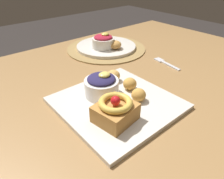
# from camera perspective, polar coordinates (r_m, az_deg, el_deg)

# --- Properties ---
(dining_table) EXTENTS (1.51, 0.97, 0.73)m
(dining_table) POSITION_cam_1_polar(r_m,az_deg,el_deg) (0.70, 0.57, -5.19)
(dining_table) COLOR olive
(dining_table) RESTS_ON ground_plane
(woven_placemat) EXTENTS (0.35, 0.35, 0.00)m
(woven_placemat) POSITION_cam_1_polar(r_m,az_deg,el_deg) (0.95, -1.61, 11.34)
(woven_placemat) COLOR #997A47
(woven_placemat) RESTS_ON dining_table
(front_plate) EXTENTS (0.29, 0.29, 0.01)m
(front_plate) POSITION_cam_1_polar(r_m,az_deg,el_deg) (0.57, 1.31, -3.73)
(front_plate) COLOR silver
(front_plate) RESTS_ON dining_table
(cake_slice) EXTENTS (0.10, 0.09, 0.07)m
(cake_slice) POSITION_cam_1_polar(r_m,az_deg,el_deg) (0.48, 0.94, -5.75)
(cake_slice) COLOR #B77F3D
(cake_slice) RESTS_ON front_plate
(berry_ramekin) EXTENTS (0.10, 0.10, 0.07)m
(berry_ramekin) POSITION_cam_1_polar(r_m,az_deg,el_deg) (0.58, -2.90, 1.15)
(berry_ramekin) COLOR white
(berry_ramekin) RESTS_ON front_plate
(fritter_front) EXTENTS (0.04, 0.04, 0.04)m
(fritter_front) POSITION_cam_1_polar(r_m,az_deg,el_deg) (0.65, 0.41, 3.86)
(fritter_front) COLOR tan
(fritter_front) RESTS_ON front_plate
(fritter_middle) EXTENTS (0.04, 0.04, 0.04)m
(fritter_middle) POSITION_cam_1_polar(r_m,az_deg,el_deg) (0.56, 7.36, -1.47)
(fritter_middle) COLOR gold
(fritter_middle) RESTS_ON front_plate
(fritter_back) EXTENTS (0.04, 0.04, 0.04)m
(fritter_back) POSITION_cam_1_polar(r_m,az_deg,el_deg) (0.61, 4.94, 1.59)
(fritter_back) COLOR gold
(fritter_back) RESTS_ON front_plate
(back_plate) EXTENTS (0.26, 0.26, 0.01)m
(back_plate) POSITION_cam_1_polar(r_m,az_deg,el_deg) (0.95, -1.62, 11.82)
(back_plate) COLOR silver
(back_plate) RESTS_ON woven_placemat
(back_ramekin) EXTENTS (0.10, 0.10, 0.07)m
(back_ramekin) POSITION_cam_1_polar(r_m,az_deg,el_deg) (0.91, -2.42, 13.16)
(back_ramekin) COLOR silver
(back_ramekin) RESTS_ON back_plate
(back_pastry) EXTENTS (0.06, 0.06, 0.03)m
(back_pastry) POSITION_cam_1_polar(r_m,az_deg,el_deg) (0.90, 0.78, 12.29)
(back_pastry) COLOR #C68E47
(back_pastry) RESTS_ON back_plate
(fork) EXTENTS (0.04, 0.13, 0.00)m
(fork) POSITION_cam_1_polar(r_m,az_deg,el_deg) (0.83, 14.50, 7.11)
(fork) COLOR silver
(fork) RESTS_ON dining_table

